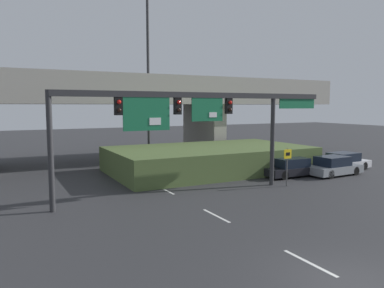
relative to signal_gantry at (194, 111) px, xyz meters
The scene contains 10 objects.
ground_plane 12.91m from the signal_gantry, 95.08° to the right, with size 160.00×160.00×0.00m, color #2D2D30.
lane_markings 5.30m from the signal_gantry, 121.21° to the left, with size 0.14×26.51×0.01m.
signal_gantry is the anchor object (origin of this frame).
speed_limit_sign 7.21m from the signal_gantry, ahead, with size 0.60×0.11×2.47m.
highway_light_pole_near 12.36m from the signal_gantry, 82.16° to the left, with size 0.70×0.36×16.38m.
overpass_bridge 15.14m from the signal_gantry, 94.01° to the left, with size 47.43×8.51×7.93m.
grass_embankment 9.04m from the signal_gantry, 53.84° to the left, with size 15.52×8.83×1.93m.
parked_sedan_near_right 10.18m from the signal_gantry, 11.00° to the left, with size 4.70×1.88×1.38m.
parked_sedan_mid_right 12.90m from the signal_gantry, ahead, with size 4.57×2.12×1.44m.
parked_sedan_far_right 15.54m from the signal_gantry, ahead, with size 4.57×2.18×1.42m.
Camera 1 is at (-8.97, -7.28, 5.22)m, focal length 35.00 mm.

